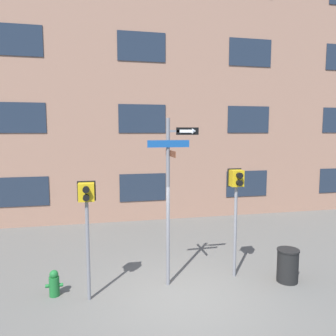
{
  "coord_description": "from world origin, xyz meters",
  "views": [
    {
      "loc": [
        -1.86,
        -6.93,
        3.85
      ],
      "look_at": [
        -0.2,
        0.77,
        2.96
      ],
      "focal_mm": 35.0,
      "sensor_mm": 36.0,
      "label": 1
    }
  ],
  "objects_px": {
    "pedestrian_signal_left": "(87,207)",
    "fire_hydrant": "(54,284)",
    "trash_bin": "(288,265)",
    "pedestrian_signal_right": "(236,192)",
    "street_sign_pole": "(170,187)"
  },
  "relations": [
    {
      "from": "fire_hydrant",
      "to": "pedestrian_signal_right",
      "type": "bearing_deg",
      "value": 1.08
    },
    {
      "from": "street_sign_pole",
      "to": "trash_bin",
      "type": "bearing_deg",
      "value": -9.02
    },
    {
      "from": "pedestrian_signal_left",
      "to": "pedestrian_signal_right",
      "type": "distance_m",
      "value": 3.79
    },
    {
      "from": "fire_hydrant",
      "to": "street_sign_pole",
      "type": "bearing_deg",
      "value": -0.27
    },
    {
      "from": "pedestrian_signal_left",
      "to": "trash_bin",
      "type": "relative_size",
      "value": 3.21
    },
    {
      "from": "street_sign_pole",
      "to": "fire_hydrant",
      "type": "xyz_separation_m",
      "value": [
        -2.79,
        0.01,
        -2.18
      ]
    },
    {
      "from": "pedestrian_signal_left",
      "to": "street_sign_pole",
      "type": "bearing_deg",
      "value": 9.63
    },
    {
      "from": "street_sign_pole",
      "to": "pedestrian_signal_right",
      "type": "relative_size",
      "value": 1.45
    },
    {
      "from": "trash_bin",
      "to": "pedestrian_signal_left",
      "type": "bearing_deg",
      "value": 178.44
    },
    {
      "from": "street_sign_pole",
      "to": "fire_hydrant",
      "type": "relative_size",
      "value": 6.66
    },
    {
      "from": "pedestrian_signal_left",
      "to": "fire_hydrant",
      "type": "relative_size",
      "value": 4.38
    },
    {
      "from": "pedestrian_signal_right",
      "to": "trash_bin",
      "type": "bearing_deg",
      "value": -25.37
    },
    {
      "from": "pedestrian_signal_right",
      "to": "trash_bin",
      "type": "height_order",
      "value": "pedestrian_signal_right"
    },
    {
      "from": "street_sign_pole",
      "to": "pedestrian_signal_left",
      "type": "xyz_separation_m",
      "value": [
        -1.99,
        -0.34,
        -0.31
      ]
    },
    {
      "from": "pedestrian_signal_right",
      "to": "pedestrian_signal_left",
      "type": "bearing_deg",
      "value": -173.38
    }
  ]
}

